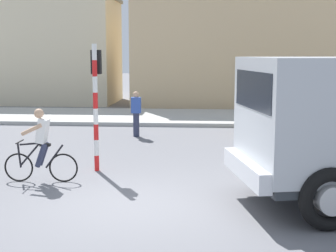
{
  "coord_description": "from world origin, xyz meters",
  "views": [
    {
      "loc": [
        1.37,
        -9.15,
        2.99
      ],
      "look_at": [
        0.48,
        2.5,
        1.2
      ],
      "focal_mm": 51.5,
      "sensor_mm": 36.0,
      "label": 1
    }
  ],
  "objects": [
    {
      "name": "cyclist",
      "position": [
        -2.4,
        1.5,
        0.86
      ],
      "size": [
        1.73,
        0.5,
        1.72
      ],
      "color": "black",
      "rests_on": "ground"
    },
    {
      "name": "building_mid_block",
      "position": [
        3.26,
        19.45,
        3.33
      ],
      "size": [
        11.84,
        7.73,
        6.66
      ],
      "color": "#D1B284",
      "rests_on": "ground"
    },
    {
      "name": "building_corner_left",
      "position": [
        -9.12,
        19.34,
        3.11
      ],
      "size": [
        10.49,
        5.11,
        6.21
      ],
      "color": "beige",
      "rests_on": "ground"
    },
    {
      "name": "ground_plane",
      "position": [
        0.0,
        0.0,
        0.0
      ],
      "size": [
        120.0,
        120.0,
        0.0
      ],
      "primitive_type": "plane",
      "color": "slate"
    },
    {
      "name": "traffic_light_pole",
      "position": [
        -1.36,
        2.74,
        2.07
      ],
      "size": [
        0.24,
        0.43,
        3.2
      ],
      "color": "red",
      "rests_on": "ground"
    },
    {
      "name": "car_red_near",
      "position": [
        5.46,
        8.25,
        0.82
      ],
      "size": [
        4.04,
        1.95,
        1.6
      ],
      "color": "gold",
      "rests_on": "ground"
    },
    {
      "name": "sidewalk_far",
      "position": [
        0.0,
        12.55,
        0.08
      ],
      "size": [
        80.0,
        5.0,
        0.16
      ],
      "primitive_type": "cube",
      "color": "#ADADA8",
      "rests_on": "ground"
    },
    {
      "name": "pedestrian_near_kerb",
      "position": [
        -1.07,
        7.75,
        0.85
      ],
      "size": [
        0.34,
        0.22,
        1.62
      ],
      "color": "#2D334C",
      "rests_on": "ground"
    }
  ]
}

